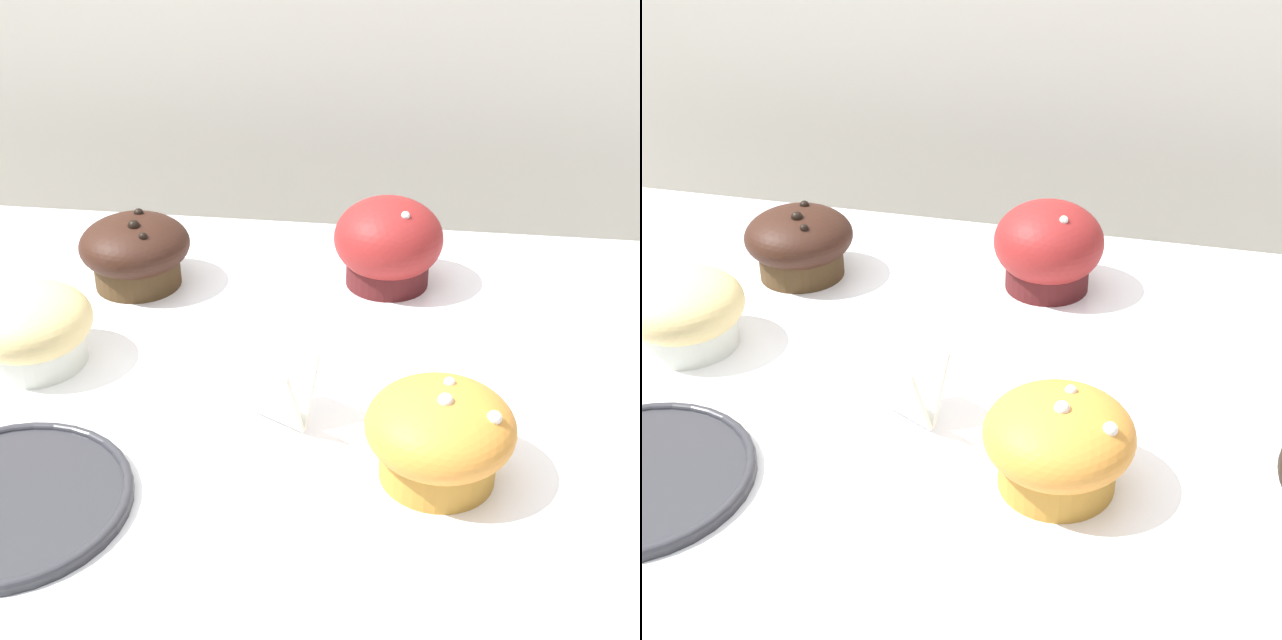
% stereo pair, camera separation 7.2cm
% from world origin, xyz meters
% --- Properties ---
extents(wall_back, '(3.20, 0.10, 1.80)m').
position_xyz_m(wall_back, '(0.00, 0.60, 0.90)').
color(wall_back, beige).
rests_on(wall_back, ground).
extents(muffin_front_center, '(0.10, 0.10, 0.09)m').
position_xyz_m(muffin_front_center, '(0.12, 0.19, 0.95)').
color(muffin_front_center, '#491718').
rests_on(muffin_front_center, display_counter).
extents(muffin_back_left, '(0.10, 0.10, 0.08)m').
position_xyz_m(muffin_back_left, '(0.17, -0.09, 0.94)').
color(muffin_back_left, '#BF8632').
rests_on(muffin_back_left, display_counter).
extents(muffin_back_right, '(0.11, 0.11, 0.07)m').
position_xyz_m(muffin_back_right, '(-0.12, 0.16, 0.94)').
color(muffin_back_right, '#422F1A').
rests_on(muffin_back_right, display_counter).
extents(muffin_front_right, '(0.10, 0.10, 0.07)m').
position_xyz_m(muffin_front_right, '(-0.16, 0.01, 0.94)').
color(muffin_front_right, white).
rests_on(muffin_front_right, display_counter).
extents(serving_plate, '(0.16, 0.16, 0.01)m').
position_xyz_m(serving_plate, '(-0.11, -0.16, 0.91)').
color(serving_plate, '#2D2D33').
rests_on(serving_plate, display_counter).
extents(price_card, '(0.06, 0.06, 0.06)m').
position_xyz_m(price_card, '(0.05, -0.05, 0.94)').
color(price_card, white).
rests_on(price_card, display_counter).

